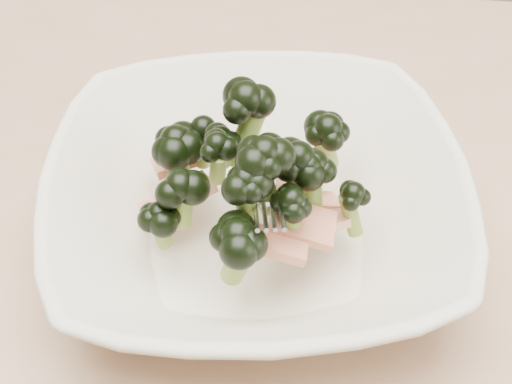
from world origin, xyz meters
TOP-DOWN VIEW (x-y plane):
  - dining_table at (0.00, 0.00)m, footprint 1.20×0.80m
  - broccoli_dish at (0.06, 0.01)m, footprint 0.35×0.35m

SIDE VIEW (x-z plane):
  - dining_table at x=0.00m, z-range 0.28..1.03m
  - broccoli_dish at x=0.06m, z-range 0.73..0.85m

